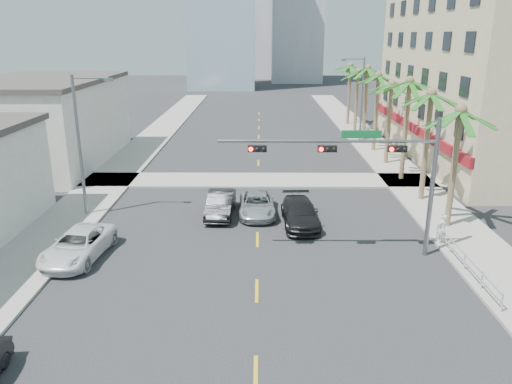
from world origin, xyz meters
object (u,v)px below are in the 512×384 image
traffic_signal_mast (371,164)px  car_lane_center (257,204)px  pedestrian (442,228)px  car_parked_far (78,245)px  car_lane_left (221,204)px  car_lane_right (300,213)px

traffic_signal_mast → car_lane_center: traffic_signal_mast is taller
car_lane_center → traffic_signal_mast: bearing=-48.4°
car_lane_center → pedestrian: bearing=-26.6°
car_parked_far → pedestrian: bearing=12.1°
car_parked_far → car_lane_left: (6.98, 6.63, 0.04)m
traffic_signal_mast → pedestrian: 6.24m
car_lane_left → pedestrian: (12.72, -4.70, 0.21)m
car_lane_right → pedestrian: 8.27m
car_lane_center → car_lane_right: size_ratio=0.95×
car_lane_center → car_lane_right: bearing=-35.6°
car_lane_right → car_lane_left: bearing=159.7°
car_lane_center → pedestrian: (10.35, -4.88, 0.30)m
car_parked_far → car_lane_left: bearing=50.1°
traffic_signal_mast → car_lane_center: bearing=132.9°
car_lane_center → car_lane_right: 3.23m
car_lane_center → car_lane_right: car_lane_right is taller
car_lane_right → traffic_signal_mast: bearing=-56.9°
car_lane_left → car_lane_center: car_lane_left is taller
car_lane_left → car_lane_right: (5.04, -1.64, -0.03)m
traffic_signal_mast → car_lane_right: (-3.17, 4.46, -4.31)m
car_lane_right → pedestrian: size_ratio=3.09×
car_parked_far → car_lane_center: (9.35, 6.81, -0.06)m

